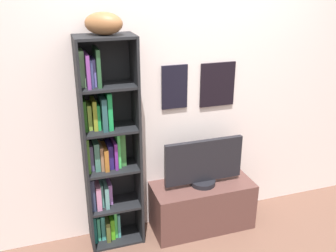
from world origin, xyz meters
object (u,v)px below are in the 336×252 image
(bookshelf, at_px, (106,150))
(tv_stand, at_px, (202,205))
(football, at_px, (104,24))
(television, at_px, (204,163))

(bookshelf, height_order, tv_stand, bookshelf)
(football, relative_size, tv_stand, 0.31)
(bookshelf, bearing_deg, football, -37.83)
(tv_stand, xyz_separation_m, television, (-0.00, 0.00, 0.42))
(football, relative_size, television, 0.40)
(bookshelf, relative_size, tv_stand, 1.95)
(bookshelf, xyz_separation_m, television, (0.82, -0.09, -0.21))
(bookshelf, distance_m, football, 0.99)
(television, bearing_deg, football, 175.50)
(bookshelf, height_order, television, bookshelf)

